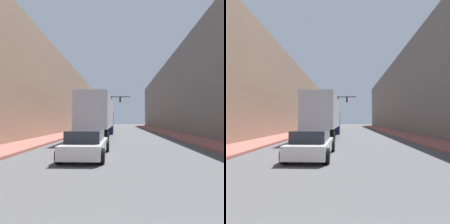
# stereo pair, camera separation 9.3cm
# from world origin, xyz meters

# --- Properties ---
(sidewalk_right) EXTENTS (2.68, 80.00, 0.15)m
(sidewalk_right) POSITION_xyz_m (6.56, 30.00, 0.07)
(sidewalk_right) COLOR #9E564C
(sidewalk_right) RESTS_ON ground
(sidewalk_left) EXTENTS (2.68, 80.00, 0.15)m
(sidewalk_left) POSITION_xyz_m (-6.56, 30.00, 0.07)
(sidewalk_left) COLOR #9E564C
(sidewalk_left) RESTS_ON ground
(building_right) EXTENTS (6.00, 80.00, 11.83)m
(building_right) POSITION_xyz_m (10.90, 30.00, 5.91)
(building_right) COLOR #66605B
(building_right) RESTS_ON ground
(building_left) EXTENTS (6.00, 80.00, 10.69)m
(building_left) POSITION_xyz_m (-10.90, 30.00, 5.35)
(building_left) COLOR #846B56
(building_left) RESTS_ON ground
(semi_truck) EXTENTS (2.50, 13.87, 3.91)m
(semi_truck) POSITION_xyz_m (-2.18, 21.55, 2.25)
(semi_truck) COLOR #B2B7C1
(semi_truck) RESTS_ON ground
(sedan_car) EXTENTS (1.96, 4.74, 1.28)m
(sedan_car) POSITION_xyz_m (-1.65, 10.00, 0.62)
(sedan_car) COLOR silver
(sedan_car) RESTS_ON ground
(traffic_signal_gantry) EXTENTS (6.80, 0.35, 6.28)m
(traffic_signal_gantry) POSITION_xyz_m (-3.23, 38.51, 4.51)
(traffic_signal_gantry) COLOR black
(traffic_signal_gantry) RESTS_ON ground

